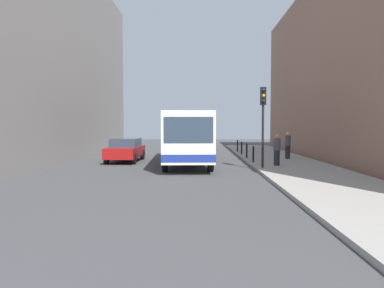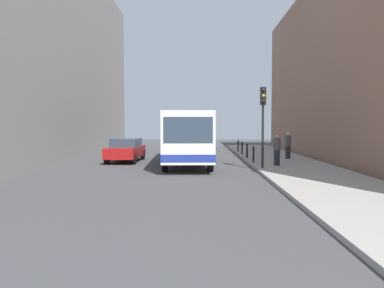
{
  "view_description": "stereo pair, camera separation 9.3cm",
  "coord_description": "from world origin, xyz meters",
  "views": [
    {
      "loc": [
        0.33,
        -19.95,
        2.32
      ],
      "look_at": [
        -0.09,
        0.14,
        1.29
      ],
      "focal_mm": 34.28,
      "sensor_mm": 36.0,
      "label": 1
    },
    {
      "loc": [
        0.42,
        -19.95,
        2.32
      ],
      "look_at": [
        -0.09,
        0.14,
        1.29
      ],
      "focal_mm": 34.28,
      "sensor_mm": 36.0,
      "label": 2
    }
  ],
  "objects": [
    {
      "name": "ground_plane",
      "position": [
        0.0,
        0.0,
        0.0
      ],
      "size": [
        80.0,
        80.0,
        0.0
      ],
      "primitive_type": "plane",
      "color": "#424244"
    },
    {
      "name": "bollard_far",
      "position": [
        3.45,
        7.28,
        0.62
      ],
      "size": [
        0.11,
        0.11,
        0.95
      ],
      "primitive_type": "cylinder",
      "color": "black",
      "rests_on": "sidewalk"
    },
    {
      "name": "building_left",
      "position": [
        -11.5,
        4.0,
        7.11
      ],
      "size": [
        7.0,
        32.0,
        14.22
      ],
      "primitive_type": "cube",
      "color": "gray",
      "rests_on": "ground"
    },
    {
      "name": "pedestrian_near_signal",
      "position": [
        4.49,
        -0.16,
        0.99
      ],
      "size": [
        0.38,
        0.38,
        1.68
      ],
      "rotation": [
        0.0,
        0.0,
        3.66
      ],
      "color": "#26262D",
      "rests_on": "sidewalk"
    },
    {
      "name": "car_behind_bus",
      "position": [
        -0.18,
        12.28,
        0.78
      ],
      "size": [
        1.88,
        4.41,
        1.48
      ],
      "rotation": [
        0.0,
        0.0,
        3.14
      ],
      "color": "navy",
      "rests_on": "ground"
    },
    {
      "name": "bollard_near",
      "position": [
        3.45,
        1.36,
        0.62
      ],
      "size": [
        0.11,
        0.11,
        0.95
      ],
      "primitive_type": "cylinder",
      "color": "black",
      "rests_on": "sidewalk"
    },
    {
      "name": "bollard_mid",
      "position": [
        3.45,
        4.32,
        0.62
      ],
      "size": [
        0.11,
        0.11,
        0.95
      ],
      "primitive_type": "cylinder",
      "color": "black",
      "rests_on": "sidewalk"
    },
    {
      "name": "bus",
      "position": [
        -0.46,
        2.25,
        1.73
      ],
      "size": [
        3.07,
        11.13,
        3.0
      ],
      "rotation": [
        0.0,
        0.0,
        3.19
      ],
      "color": "white",
      "rests_on": "ground"
    },
    {
      "name": "bollard_farthest",
      "position": [
        3.45,
        10.24,
        0.62
      ],
      "size": [
        0.11,
        0.11,
        0.95
      ],
      "primitive_type": "cylinder",
      "color": "black",
      "rests_on": "sidewalk"
    },
    {
      "name": "building_right",
      "position": [
        11.5,
        4.0,
        6.18
      ],
      "size": [
        7.0,
        32.0,
        12.36
      ],
      "primitive_type": "cube",
      "color": "#936B56",
      "rests_on": "ground"
    },
    {
      "name": "traffic_light",
      "position": [
        3.55,
        -1.22,
        3.01
      ],
      "size": [
        0.28,
        0.33,
        4.1
      ],
      "color": "black",
      "rests_on": "sidewalk"
    },
    {
      "name": "car_beside_bus",
      "position": [
        -4.38,
        3.19,
        0.78
      ],
      "size": [
        1.9,
        4.42,
        1.48
      ],
      "rotation": [
        0.0,
        0.0,
        3.13
      ],
      "color": "maroon",
      "rests_on": "ground"
    },
    {
      "name": "sidewalk",
      "position": [
        5.4,
        0.0,
        0.07
      ],
      "size": [
        4.4,
        40.0,
        0.15
      ],
      "primitive_type": "cube",
      "color": "#9E9991",
      "rests_on": "ground"
    },
    {
      "name": "pedestrian_mid_sidewalk",
      "position": [
        6.03,
        3.84,
        1.01
      ],
      "size": [
        0.38,
        0.38,
        1.73
      ],
      "rotation": [
        0.0,
        0.0,
        3.89
      ],
      "color": "#26262D",
      "rests_on": "sidewalk"
    }
  ]
}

